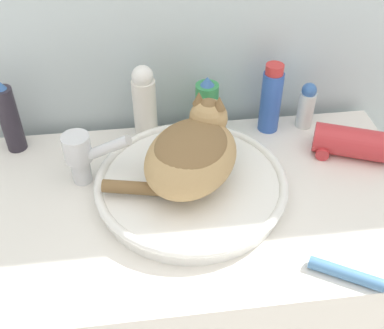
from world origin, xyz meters
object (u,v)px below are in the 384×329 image
(hair_dryer, at_px, (350,143))
(cat, at_px, (192,151))
(faucet, at_px, (83,154))
(lotion_bottle_white, at_px, (145,104))
(hairspray_can_black, at_px, (9,118))
(shampoo_bottle_tall, at_px, (271,99))
(deodorant_stick, at_px, (307,105))
(spray_bottle_trigger, at_px, (207,108))
(cream_tube, at_px, (352,276))

(hair_dryer, bearing_deg, cat, -145.59)
(faucet, height_order, lotion_bottle_white, lotion_bottle_white)
(hairspray_can_black, bearing_deg, shampoo_bottle_tall, -0.00)
(deodorant_stick, xyz_separation_m, hairspray_can_black, (-0.74, 0.00, 0.03))
(deodorant_stick, relative_size, spray_bottle_trigger, 0.77)
(deodorant_stick, height_order, hairspray_can_black, hairspray_can_black)
(hairspray_can_black, height_order, cream_tube, hairspray_can_black)
(faucet, distance_m, hairspray_can_black, 0.23)
(spray_bottle_trigger, relative_size, hair_dryer, 0.81)
(shampoo_bottle_tall, xyz_separation_m, hairspray_can_black, (-0.64, 0.00, -0.00))
(shampoo_bottle_tall, bearing_deg, lotion_bottle_white, 180.00)
(faucet, distance_m, hair_dryer, 0.63)
(hairspray_can_black, bearing_deg, cream_tube, -35.86)
(hairspray_can_black, bearing_deg, faucet, -39.60)
(lotion_bottle_white, xyz_separation_m, deodorant_stick, (0.41, 0.00, -0.04))
(deodorant_stick, xyz_separation_m, hair_dryer, (0.07, -0.13, -0.03))
(cat, relative_size, faucet, 2.15)
(lotion_bottle_white, relative_size, deodorant_stick, 1.61)
(faucet, xyz_separation_m, deodorant_stick, (0.56, 0.15, -0.01))
(faucet, distance_m, cream_tube, 0.61)
(faucet, relative_size, lotion_bottle_white, 0.76)
(cat, distance_m, cream_tube, 0.40)
(shampoo_bottle_tall, xyz_separation_m, spray_bottle_trigger, (-0.16, 0.00, -0.01))
(lotion_bottle_white, xyz_separation_m, shampoo_bottle_tall, (0.32, 0.00, -0.01))
(hairspray_can_black, relative_size, cream_tube, 1.29)
(lotion_bottle_white, height_order, spray_bottle_trigger, lotion_bottle_white)
(deodorant_stick, height_order, shampoo_bottle_tall, shampoo_bottle_tall)
(faucet, xyz_separation_m, lotion_bottle_white, (0.15, 0.15, 0.02))
(cat, relative_size, cream_tube, 2.24)
(spray_bottle_trigger, bearing_deg, lotion_bottle_white, 180.00)
(faucet, bearing_deg, hair_dryer, 19.16)
(cat, xyz_separation_m, hairspray_can_black, (-0.41, 0.21, -0.03))
(shampoo_bottle_tall, relative_size, cream_tube, 1.25)
(cream_tube, relative_size, hair_dryer, 0.73)
(faucet, bearing_deg, deodorant_stick, 32.42)
(spray_bottle_trigger, height_order, hair_dryer, spray_bottle_trigger)
(shampoo_bottle_tall, height_order, hair_dryer, shampoo_bottle_tall)
(cat, height_order, hairspray_can_black, cat)
(faucet, height_order, cream_tube, faucet)
(shampoo_bottle_tall, distance_m, cream_tube, 0.50)
(deodorant_stick, height_order, spray_bottle_trigger, spray_bottle_trigger)
(spray_bottle_trigger, distance_m, cream_tube, 0.53)
(cream_tube, bearing_deg, hairspray_can_black, 144.14)
(hairspray_can_black, bearing_deg, hair_dryer, -9.18)
(faucet, relative_size, shampoo_bottle_tall, 0.83)
(cat, height_order, shampoo_bottle_tall, cat)
(spray_bottle_trigger, bearing_deg, faucet, -153.84)
(faucet, height_order, shampoo_bottle_tall, shampoo_bottle_tall)
(lotion_bottle_white, bearing_deg, shampoo_bottle_tall, 0.00)
(cream_tube, height_order, hair_dryer, hair_dryer)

